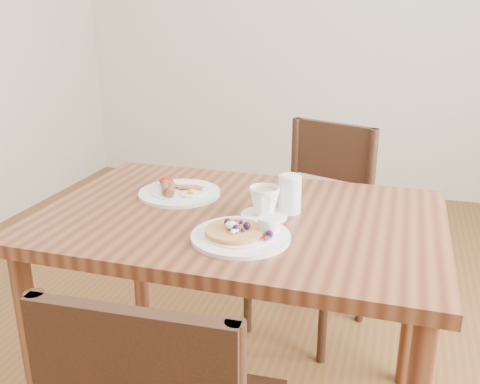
% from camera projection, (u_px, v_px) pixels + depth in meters
% --- Properties ---
extents(dining_table, '(1.20, 0.80, 0.75)m').
position_uv_depth(dining_table, '(240.00, 244.00, 1.65)').
color(dining_table, brown).
rests_on(dining_table, ground).
extents(chair_far, '(0.54, 0.54, 0.88)m').
position_uv_depth(chair_far, '(315.00, 219.00, 2.25)').
color(chair_far, '#372014').
rests_on(chair_far, ground).
extents(pancake_plate, '(0.27, 0.27, 0.06)m').
position_uv_depth(pancake_plate, '(242.00, 234.00, 1.44)').
color(pancake_plate, white).
rests_on(pancake_plate, dining_table).
extents(breakfast_plate, '(0.27, 0.27, 0.04)m').
position_uv_depth(breakfast_plate, '(178.00, 192.00, 1.77)').
color(breakfast_plate, white).
rests_on(breakfast_plate, dining_table).
extents(teacup_saucer, '(0.14, 0.14, 0.09)m').
position_uv_depth(teacup_saucer, '(264.00, 203.00, 1.58)').
color(teacup_saucer, white).
rests_on(teacup_saucer, dining_table).
extents(water_glass, '(0.07, 0.07, 0.12)m').
position_uv_depth(water_glass, '(290.00, 194.00, 1.61)').
color(water_glass, silver).
rests_on(water_glass, dining_table).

